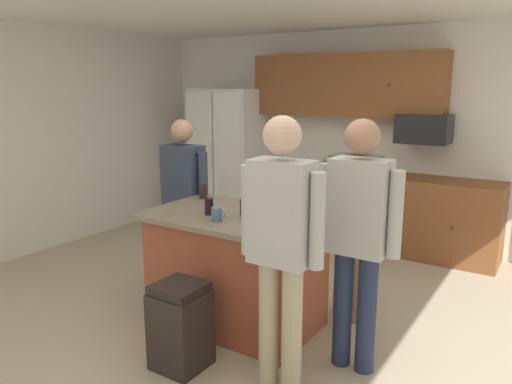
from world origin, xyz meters
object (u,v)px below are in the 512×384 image
(person_guest_left, at_px, (354,211))
(trash_bin, at_px, (181,326))
(glass_dark_ale, at_px, (209,206))
(person_guest_by_door, at_px, (281,237))
(person_elder_center, at_px, (358,229))
(glass_pilsner, at_px, (288,214))
(refrigerator, at_px, (229,157))
(glass_short_whisky, at_px, (203,192))
(kitchen_island, at_px, (236,269))
(mug_blue_stoneware, at_px, (217,214))
(glass_stout_tall, at_px, (245,208))
(microwave_over_range, at_px, (424,129))
(tumbler_amber, at_px, (244,207))
(person_host_foreground, at_px, (184,191))

(person_guest_left, relative_size, trash_bin, 2.68)
(glass_dark_ale, bearing_deg, person_guest_by_door, -26.32)
(person_guest_left, bearing_deg, glass_dark_ale, -0.15)
(person_elder_center, bearing_deg, glass_pilsner, -5.22)
(refrigerator, xyz_separation_m, glass_short_whisky, (1.27, -2.15, 0.05))
(kitchen_island, relative_size, person_guest_by_door, 0.82)
(mug_blue_stoneware, height_order, glass_stout_tall, glass_stout_tall)
(microwave_over_range, distance_m, tumbler_amber, 2.66)
(refrigerator, height_order, person_host_foreground, refrigerator)
(microwave_over_range, relative_size, glass_dark_ale, 4.17)
(person_host_foreground, bearing_deg, person_guest_left, 29.64)
(person_elder_center, relative_size, person_host_foreground, 1.07)
(person_guest_by_door, bearing_deg, mug_blue_stoneware, 12.99)
(microwave_over_range, bearing_deg, person_guest_left, -89.86)
(person_host_foreground, bearing_deg, kitchen_island, -0.00)
(kitchen_island, distance_m, glass_stout_tall, 0.55)
(microwave_over_range, xyz_separation_m, kitchen_island, (-0.77, -2.56, -0.98))
(microwave_over_range, bearing_deg, kitchen_island, -106.66)
(refrigerator, bearing_deg, person_elder_center, -41.23)
(microwave_over_range, relative_size, glass_short_whisky, 4.46)
(glass_stout_tall, bearing_deg, glass_short_whisky, 153.18)
(glass_pilsner, bearing_deg, glass_short_whisky, 164.71)
(person_host_foreground, relative_size, mug_blue_stoneware, 13.31)
(tumbler_amber, height_order, trash_bin, tumbler_amber)
(person_elder_center, bearing_deg, glass_short_whisky, -8.31)
(person_host_foreground, bearing_deg, mug_blue_stoneware, -10.95)
(microwave_over_range, bearing_deg, person_guest_by_door, -90.27)
(kitchen_island, height_order, person_guest_left, person_guest_left)
(glass_stout_tall, bearing_deg, microwave_over_range, 76.25)
(microwave_over_range, bearing_deg, person_elder_center, -83.68)
(person_elder_center, height_order, glass_stout_tall, person_elder_center)
(kitchen_island, relative_size, glass_stout_tall, 9.13)
(kitchen_island, height_order, person_host_foreground, person_host_foreground)
(tumbler_amber, bearing_deg, person_guest_left, 36.14)
(kitchen_island, xyz_separation_m, glass_pilsner, (0.47, 0.01, 0.53))
(glass_short_whisky, bearing_deg, glass_pilsner, -15.29)
(microwave_over_range, distance_m, kitchen_island, 2.84)
(person_elder_center, xyz_separation_m, mug_blue_stoneware, (-1.07, -0.13, -0.02))
(microwave_over_range, xyz_separation_m, glass_stout_tall, (-0.64, -2.61, -0.45))
(glass_dark_ale, xyz_separation_m, trash_bin, (0.23, -0.62, -0.69))
(kitchen_island, distance_m, mug_blue_stoneware, 0.56)
(glass_dark_ale, relative_size, trash_bin, 0.22)
(person_elder_center, relative_size, trash_bin, 2.82)
(glass_short_whisky, bearing_deg, person_host_foreground, 159.39)
(person_guest_by_door, xyz_separation_m, mug_blue_stoneware, (-0.76, 0.34, -0.04))
(person_guest_by_door, xyz_separation_m, glass_pilsner, (-0.28, 0.59, -0.03))
(kitchen_island, height_order, glass_pilsner, glass_pilsner)
(kitchen_island, bearing_deg, glass_short_whisky, 152.39)
(person_guest_left, xyz_separation_m, tumbler_amber, (-0.71, -0.52, 0.04))
(person_elder_center, distance_m, glass_pilsner, 0.60)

